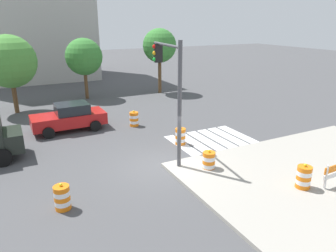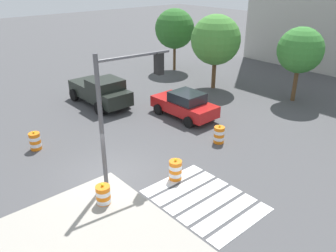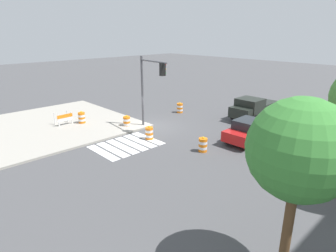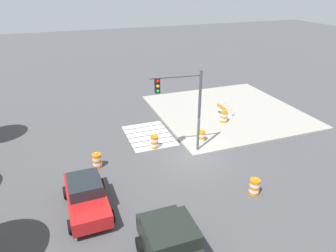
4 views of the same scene
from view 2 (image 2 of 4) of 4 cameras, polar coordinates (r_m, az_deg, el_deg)
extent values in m
plane|color=#474749|center=(15.72, -9.43, -8.06)|extent=(120.00, 120.00, 0.00)
cube|color=silver|center=(15.16, 0.78, -8.98)|extent=(0.60, 3.20, 0.02)
cube|color=silver|center=(14.71, 2.76, -10.18)|extent=(0.60, 3.20, 0.02)
cube|color=silver|center=(14.28, 4.89, -11.44)|extent=(0.60, 3.20, 0.02)
cube|color=silver|center=(13.88, 7.16, -12.76)|extent=(0.60, 3.20, 0.02)
cube|color=silver|center=(13.51, 9.58, -14.14)|extent=(0.60, 3.20, 0.02)
cube|color=silver|center=(13.18, 12.17, -15.56)|extent=(0.60, 3.20, 0.02)
cube|color=red|center=(21.30, 2.66, 3.30)|extent=(4.33, 1.92, 0.70)
cube|color=#1E2328|center=(20.91, 3.18, 4.78)|extent=(1.93, 1.63, 0.60)
cylinder|color=black|center=(21.75, -1.64, 2.79)|extent=(0.66, 0.25, 0.66)
cylinder|color=black|center=(22.95, 1.96, 3.96)|extent=(0.66, 0.25, 0.66)
cylinder|color=black|center=(19.93, 3.43, 0.66)|extent=(0.66, 0.25, 0.66)
cylinder|color=black|center=(21.23, 7.03, 2.05)|extent=(0.66, 0.25, 0.66)
cube|color=black|center=(24.77, -12.79, 6.25)|extent=(2.51, 2.01, 0.90)
cube|color=black|center=(22.93, -10.29, 5.79)|extent=(1.91, 2.01, 1.50)
cube|color=black|center=(22.13, -8.74, 4.39)|extent=(1.41, 1.91, 0.90)
cylinder|color=black|center=(23.04, -6.95, 4.12)|extent=(0.84, 0.30, 0.84)
cylinder|color=black|center=(22.05, -11.31, 2.86)|extent=(0.84, 0.30, 0.84)
cylinder|color=black|center=(25.79, -11.27, 6.06)|extent=(0.84, 0.30, 0.84)
cylinder|color=black|center=(24.91, -15.31, 4.99)|extent=(0.84, 0.30, 0.84)
cylinder|color=orange|center=(15.22, 1.23, -8.47)|extent=(0.56, 0.56, 0.18)
cylinder|color=white|center=(15.12, 1.24, -7.90)|extent=(0.56, 0.56, 0.18)
cylinder|color=orange|center=(15.03, 1.24, -7.32)|extent=(0.56, 0.56, 0.18)
cylinder|color=white|center=(14.93, 1.25, -6.73)|extent=(0.56, 0.56, 0.18)
cylinder|color=orange|center=(14.84, 1.26, -6.14)|extent=(0.56, 0.56, 0.18)
sphere|color=yellow|center=(14.77, 1.26, -5.64)|extent=(0.12, 0.12, 0.12)
cylinder|color=orange|center=(18.85, -21.00, -3.34)|extent=(0.56, 0.56, 0.18)
cylinder|color=white|center=(18.77, -21.08, -2.85)|extent=(0.56, 0.56, 0.18)
cylinder|color=orange|center=(18.69, -21.17, -2.36)|extent=(0.56, 0.56, 0.18)
cylinder|color=white|center=(18.62, -21.25, -1.87)|extent=(0.56, 0.56, 0.18)
cylinder|color=orange|center=(18.54, -21.33, -1.37)|extent=(0.56, 0.56, 0.18)
sphere|color=yellow|center=(18.48, -21.40, -0.95)|extent=(0.12, 0.12, 0.12)
cylinder|color=orange|center=(13.90, -10.54, -12.56)|extent=(0.56, 0.56, 0.18)
cylinder|color=white|center=(13.79, -10.60, -11.96)|extent=(0.56, 0.56, 0.18)
cylinder|color=orange|center=(13.69, -10.66, -11.35)|extent=(0.56, 0.56, 0.18)
cylinder|color=white|center=(13.59, -10.72, -10.74)|extent=(0.56, 0.56, 0.18)
cylinder|color=orange|center=(13.48, -10.78, -10.11)|extent=(0.56, 0.56, 0.18)
sphere|color=yellow|center=(13.40, -10.83, -9.58)|extent=(0.12, 0.12, 0.12)
cylinder|color=orange|center=(18.45, 8.39, -2.46)|extent=(0.56, 0.56, 0.18)
cylinder|color=white|center=(18.37, 8.43, -1.96)|extent=(0.56, 0.56, 0.18)
cylinder|color=orange|center=(18.29, 8.46, -1.45)|extent=(0.56, 0.56, 0.18)
cylinder|color=white|center=(18.22, 8.50, -0.94)|extent=(0.56, 0.56, 0.18)
cylinder|color=orange|center=(18.14, 8.53, -0.43)|extent=(0.56, 0.56, 0.18)
sphere|color=yellow|center=(18.08, 8.56, 0.00)|extent=(0.12, 0.12, 0.12)
cylinder|color=#4C4C51|center=(13.63, -11.02, 0.36)|extent=(0.18, 0.18, 5.50)
cylinder|color=#4C4C51|center=(13.53, -5.59, 11.48)|extent=(0.48, 3.19, 0.12)
cube|color=black|center=(14.20, -1.53, 10.34)|extent=(0.39, 0.32, 0.90)
sphere|color=red|center=(14.28, -1.97, 11.65)|extent=(0.20, 0.20, 0.20)
sphere|color=#F2A514|center=(14.35, -1.95, 10.49)|extent=(0.20, 0.20, 0.20)
sphere|color=green|center=(14.43, -1.94, 9.33)|extent=(0.20, 0.20, 0.20)
cylinder|color=brown|center=(26.81, 7.61, 8.75)|extent=(0.31, 0.31, 2.39)
sphere|color=#478C38|center=(26.25, 7.92, 13.97)|extent=(3.67, 3.67, 3.67)
cylinder|color=brown|center=(31.65, 1.07, 11.46)|extent=(0.24, 0.24, 2.47)
sphere|color=#2D6B28|center=(31.19, 1.11, 15.83)|extent=(3.44, 3.44, 3.44)
cylinder|color=brown|center=(25.40, 20.32, 6.63)|extent=(0.28, 0.28, 2.46)
sphere|color=#387F33|center=(24.85, 21.09, 11.66)|extent=(3.04, 3.04, 3.04)
camera|label=1|loc=(18.14, -58.26, 6.80)|focal=33.87mm
camera|label=3|loc=(23.77, 57.43, 11.18)|focal=30.55mm
camera|label=4|loc=(30.90, -15.40, 27.86)|focal=33.02mm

